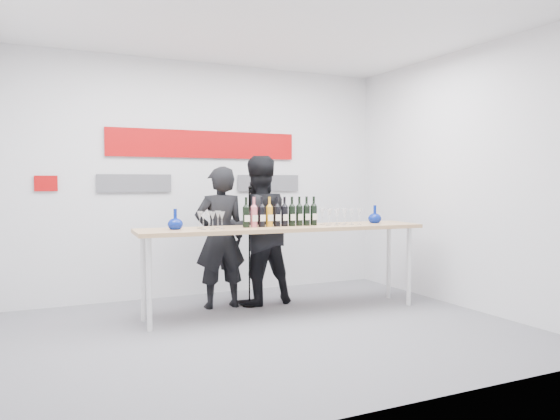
{
  "coord_description": "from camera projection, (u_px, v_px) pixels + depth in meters",
  "views": [
    {
      "loc": [
        -2.17,
        -4.82,
        1.47
      ],
      "look_at": [
        0.48,
        0.72,
        1.15
      ],
      "focal_mm": 35.0,
      "sensor_mm": 36.0,
      "label": 1
    }
  ],
  "objects": [
    {
      "name": "ground",
      "position": [
        268.0,
        331.0,
        5.36
      ],
      "size": [
        5.0,
        5.0,
        0.0
      ],
      "primitive_type": "plane",
      "color": "slate",
      "rests_on": "ground"
    },
    {
      "name": "back_wall",
      "position": [
        205.0,
        179.0,
        7.08
      ],
      "size": [
        5.0,
        0.04,
        3.0
      ],
      "primitive_type": "cube",
      "color": "silver",
      "rests_on": "ground"
    },
    {
      "name": "signage",
      "position": [
        201.0,
        155.0,
        7.01
      ],
      "size": [
        3.38,
        0.02,
        0.79
      ],
      "color": "#AA0708",
      "rests_on": "back_wall"
    },
    {
      "name": "tasting_table",
      "position": [
        284.0,
        233.0,
        6.08
      ],
      "size": [
        3.28,
        0.86,
        0.97
      ],
      "rotation": [
        0.0,
        0.0,
        -0.07
      ],
      "color": "tan",
      "rests_on": "ground"
    },
    {
      "name": "wine_bottles",
      "position": [
        281.0,
        212.0,
        6.06
      ],
      "size": [
        0.89,
        0.13,
        0.33
      ],
      "rotation": [
        0.0,
        0.0,
        -0.07
      ],
      "color": "black",
      "rests_on": "tasting_table"
    },
    {
      "name": "decanter_left",
      "position": [
        175.0,
        219.0,
        5.67
      ],
      "size": [
        0.16,
        0.16,
        0.21
      ],
      "primitive_type": null,
      "color": "navy",
      "rests_on": "tasting_table"
    },
    {
      "name": "decanter_right",
      "position": [
        375.0,
        214.0,
        6.56
      ],
      "size": [
        0.16,
        0.16,
        0.21
      ],
      "primitive_type": null,
      "color": "navy",
      "rests_on": "tasting_table"
    },
    {
      "name": "glasses_left",
      "position": [
        211.0,
        220.0,
        5.76
      ],
      "size": [
        0.27,
        0.24,
        0.18
      ],
      "color": "silver",
      "rests_on": "tasting_table"
    },
    {
      "name": "glasses_right",
      "position": [
        339.0,
        217.0,
        6.32
      ],
      "size": [
        0.46,
        0.25,
        0.18
      ],
      "color": "silver",
      "rests_on": "tasting_table"
    },
    {
      "name": "presenter_left",
      "position": [
        220.0,
        237.0,
        6.34
      ],
      "size": [
        0.62,
        0.42,
        1.64
      ],
      "primitive_type": "imported",
      "rotation": [
        0.0,
        0.0,
        3.09
      ],
      "color": "black",
      "rests_on": "ground"
    },
    {
      "name": "presenter_right",
      "position": [
        257.0,
        230.0,
        6.54
      ],
      "size": [
        0.9,
        0.72,
        1.78
      ],
      "primitive_type": "imported",
      "rotation": [
        0.0,
        0.0,
        3.2
      ],
      "color": "black",
      "rests_on": "ground"
    },
    {
      "name": "mic_stand",
      "position": [
        250.0,
        270.0,
        6.41
      ],
      "size": [
        0.17,
        0.17,
        1.42
      ],
      "rotation": [
        0.0,
        0.0,
        0.01
      ],
      "color": "black",
      "rests_on": "ground"
    }
  ]
}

